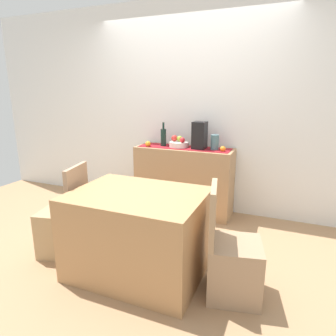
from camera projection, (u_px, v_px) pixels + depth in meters
ground_plane at (153, 243)px, 3.19m from camera, size 6.40×6.40×0.02m
room_wall_rear at (190, 108)px, 3.90m from camera, size 6.40×0.06×2.70m
sideboard_console at (184, 180)px, 3.89m from camera, size 1.26×0.42×0.87m
table_runner at (184, 148)px, 3.78m from camera, size 1.18×0.32×0.01m
fruit_bowl at (179, 144)px, 3.80m from camera, size 0.25×0.25×0.07m
apple_left at (180, 139)px, 3.80m from camera, size 0.07×0.07×0.07m
apple_upper at (174, 138)px, 3.83m from camera, size 0.08×0.08×0.08m
apple_right at (182, 140)px, 3.72m from camera, size 0.07×0.07×0.07m
wine_bottle at (163, 137)px, 3.86m from camera, size 0.07×0.07×0.31m
coffee_maker at (200, 135)px, 3.66m from camera, size 0.16×0.18×0.34m
ceramic_vase at (215, 142)px, 3.61m from camera, size 0.10×0.10×0.19m
orange_loose_near_bowl at (148, 144)px, 3.85m from camera, size 0.07×0.07×0.07m
orange_loose_mid at (223, 149)px, 3.53m from camera, size 0.07×0.07×0.07m
dining_table at (138, 233)px, 2.59m from camera, size 1.12×0.84×0.74m
chair_near_window at (65, 228)px, 2.93m from camera, size 0.48×0.48×0.90m
chair_by_corner at (232, 264)px, 2.31m from camera, size 0.48×0.48×0.90m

